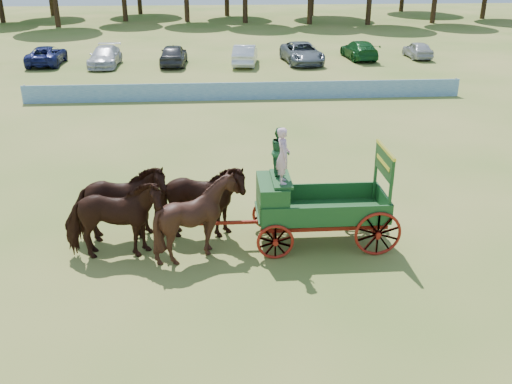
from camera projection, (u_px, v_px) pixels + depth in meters
name	position (u px, v px, depth m)	size (l,w,h in m)	color
ground	(311.00, 241.00, 17.63)	(160.00, 160.00, 0.00)	#9B8646
horse_lead_left	(114.00, 220.00, 16.22)	(1.31, 2.88, 2.43)	#32150E
horse_lead_right	(119.00, 204.00, 17.23)	(1.31, 2.88, 2.43)	#32150E
horse_wheel_left	(198.00, 218.00, 16.38)	(1.97, 2.21, 2.44)	#32150E
horse_wheel_right	(199.00, 202.00, 17.39)	(1.31, 2.88, 2.43)	#32150E
farm_dray	(298.00, 195.00, 16.94)	(6.00, 2.00, 3.79)	maroon
sponsor_banner	(246.00, 91.00, 33.85)	(26.00, 0.08, 1.05)	#1C5997
parked_cars	(183.00, 54.00, 44.23)	(41.62, 7.04, 1.61)	silver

